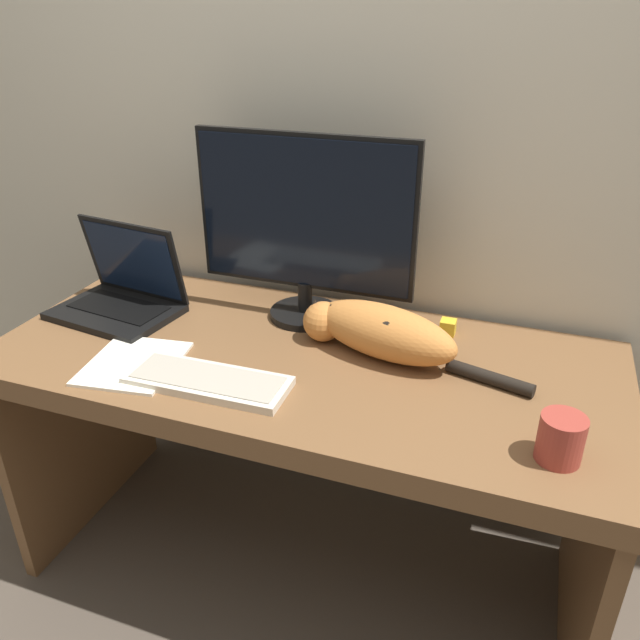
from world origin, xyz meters
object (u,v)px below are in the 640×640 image
object	(u,v)px
laptop	(121,295)
coffee_mug	(561,439)
cat	(379,330)
monitor	(304,226)
external_keyboard	(208,381)

from	to	relation	value
laptop	coffee_mug	distance (m)	1.22
cat	coffee_mug	world-z (taller)	cat
cat	laptop	bearing A→B (deg)	-164.22
laptop	coffee_mug	xyz separation A→B (m)	(1.19, -0.27, -0.00)
monitor	external_keyboard	bearing A→B (deg)	-101.66
laptop	coffee_mug	bearing A→B (deg)	-5.00
laptop	external_keyboard	world-z (taller)	laptop
laptop	cat	bearing A→B (deg)	8.52
monitor	laptop	bearing A→B (deg)	-163.71
laptop	cat	xyz separation A→B (m)	(0.76, 0.01, 0.02)
external_keyboard	cat	xyz separation A→B (m)	(0.33, 0.28, 0.06)
monitor	external_keyboard	world-z (taller)	monitor
monitor	cat	bearing A→B (deg)	-28.79
monitor	coffee_mug	size ratio (longest dim) A/B	6.22
laptop	cat	distance (m)	0.76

